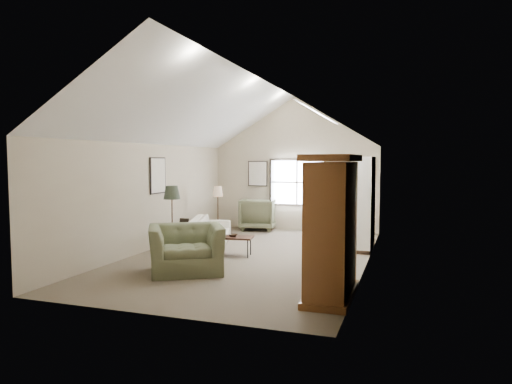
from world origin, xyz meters
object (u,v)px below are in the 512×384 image
(sofa, at_px, (210,231))
(coffee_table, at_px, (233,246))
(armchair_near, at_px, (186,249))
(armchair_far, at_px, (258,214))
(side_chair, at_px, (318,221))
(armoire, at_px, (332,227))
(side_table, at_px, (184,244))

(sofa, relative_size, coffee_table, 2.64)
(armchair_near, bearing_deg, armchair_far, 62.89)
(sofa, relative_size, side_chair, 2.35)
(armchair_near, bearing_deg, armoire, -44.69)
(sofa, bearing_deg, side_chair, -75.25)
(armchair_near, xyz_separation_m, side_chair, (1.68, 4.40, 0.04))
(coffee_table, height_order, side_chair, side_chair)
(sofa, height_order, side_chair, side_chair)
(sofa, distance_m, armchair_near, 2.94)
(armchair_near, distance_m, side_chair, 4.71)
(armchair_near, relative_size, side_chair, 1.42)
(coffee_table, distance_m, side_table, 1.09)
(armchair_far, xyz_separation_m, side_table, (-0.35, -4.16, -0.20))
(side_table, xyz_separation_m, side_chair, (2.37, 3.17, 0.20))
(armoire, xyz_separation_m, sofa, (-3.67, 3.54, -0.77))
(coffee_table, bearing_deg, armchair_far, 100.00)
(armoire, relative_size, sofa, 0.97)
(side_chair, bearing_deg, side_table, -137.24)
(armoire, distance_m, armchair_near, 3.04)
(armchair_far, xyz_separation_m, side_chair, (2.02, -0.98, 0.00))
(armoire, xyz_separation_m, armchair_far, (-3.22, 6.10, -0.62))
(armoire, bearing_deg, side_table, 151.39)
(armchair_far, height_order, coffee_table, armchair_far)
(coffee_table, bearing_deg, side_chair, 64.11)
(sofa, distance_m, coffee_table, 1.66)
(armchair_far, distance_m, coffee_table, 3.84)
(sofa, xyz_separation_m, armchair_far, (0.45, 2.56, 0.15))
(armoire, bearing_deg, side_chair, 103.16)
(sofa, xyz_separation_m, coffee_table, (1.12, -1.22, -0.11))
(armoire, height_order, sofa, armoire)
(armchair_near, height_order, side_table, armchair_near)
(armchair_far, height_order, side_table, armchair_far)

